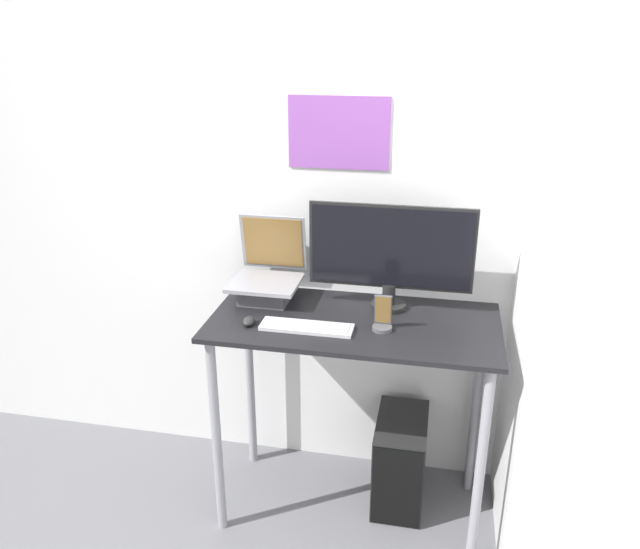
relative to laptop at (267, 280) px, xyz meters
The scene contains 9 objects.
wall_back 0.54m from the laptop, 28.99° to the left, with size 6.00×0.06×2.60m.
wall_side_right 1.16m from the laptop, 21.87° to the right, with size 0.05×6.00×2.60m.
desk 0.47m from the laptop, 20.11° to the right, with size 1.12×0.54×0.91m.
laptop is the anchor object (origin of this frame).
monitor 0.53m from the laptop, ahead, with size 0.65×0.14×0.43m.
keyboard 0.34m from the laptop, 48.32° to the right, with size 0.35×0.10×0.02m.
mouse 0.27m from the laptop, 89.77° to the right, with size 0.04×0.07×0.03m.
cell_phone 0.54m from the laptop, 21.64° to the right, with size 0.07×0.07×0.14m.
computer_tower 0.99m from the laptop, ahead, with size 0.22×0.37×0.40m.
Camera 1 is at (0.30, -1.89, 1.97)m, focal length 35.00 mm.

